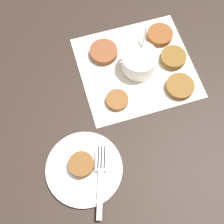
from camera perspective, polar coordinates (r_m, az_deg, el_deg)
ground_plane at (r=0.87m, az=5.73°, el=10.07°), size 4.00×4.00×0.00m
napkin at (r=0.85m, az=4.45°, el=8.15°), size 0.30×0.28×0.00m
sauce_bowl at (r=0.83m, az=4.92°, el=9.14°), size 0.10×0.09×0.10m
fritter_0 at (r=0.82m, az=12.31°, el=4.60°), size 0.07×0.07×0.02m
fritter_1 at (r=0.86m, az=-1.55°, el=10.93°), size 0.08×0.08×0.02m
fritter_2 at (r=0.79m, az=0.95°, el=2.21°), size 0.06×0.06×0.01m
fritter_3 at (r=0.90m, az=8.75°, el=13.78°), size 0.07×0.07×0.02m
fritter_4 at (r=0.86m, az=11.11°, el=9.73°), size 0.07×0.07×0.02m
serving_plate at (r=0.74m, az=-5.13°, el=-10.26°), size 0.18×0.18×0.02m
fritter_on_plate at (r=0.72m, az=-5.64°, el=-9.51°), size 0.06×0.06×0.02m
fork at (r=0.72m, az=-2.04°, el=-10.88°), size 0.07×0.17×0.00m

